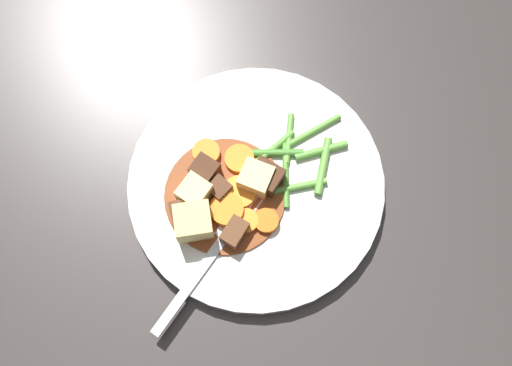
# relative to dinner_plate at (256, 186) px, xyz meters

# --- Properties ---
(ground_plane) EXTENTS (3.00, 3.00, 0.00)m
(ground_plane) POSITION_rel_dinner_plate_xyz_m (0.00, 0.00, -0.01)
(ground_plane) COLOR #383330
(dinner_plate) EXTENTS (0.27, 0.27, 0.02)m
(dinner_plate) POSITION_rel_dinner_plate_xyz_m (0.00, 0.00, 0.00)
(dinner_plate) COLOR white
(dinner_plate) RESTS_ON ground_plane
(stew_sauce) EXTENTS (0.13, 0.13, 0.00)m
(stew_sauce) POSITION_rel_dinner_plate_xyz_m (0.04, 0.01, 0.01)
(stew_sauce) COLOR brown
(stew_sauce) RESTS_ON dinner_plate
(carrot_slice_0) EXTENTS (0.04, 0.04, 0.01)m
(carrot_slice_0) POSITION_rel_dinner_plate_xyz_m (-0.00, 0.04, 0.01)
(carrot_slice_0) COLOR orange
(carrot_slice_0) RESTS_ON dinner_plate
(carrot_slice_1) EXTENTS (0.04, 0.04, 0.01)m
(carrot_slice_1) POSITION_rel_dinner_plate_xyz_m (0.01, -0.03, 0.01)
(carrot_slice_1) COLOR orange
(carrot_slice_1) RESTS_ON dinner_plate
(carrot_slice_2) EXTENTS (0.03, 0.03, 0.01)m
(carrot_slice_2) POSITION_rel_dinner_plate_xyz_m (0.04, -0.04, 0.01)
(carrot_slice_2) COLOR orange
(carrot_slice_2) RESTS_ON dinner_plate
(carrot_slice_3) EXTENTS (0.04, 0.04, 0.01)m
(carrot_slice_3) POSITION_rel_dinner_plate_xyz_m (0.02, 0.04, 0.01)
(carrot_slice_3) COLOR orange
(carrot_slice_3) RESTS_ON dinner_plate
(carrot_slice_4) EXTENTS (0.04, 0.04, 0.01)m
(carrot_slice_4) POSITION_rel_dinner_plate_xyz_m (0.04, 0.02, 0.02)
(carrot_slice_4) COLOR orange
(carrot_slice_4) RESTS_ON dinner_plate
(carrot_slice_5) EXTENTS (0.05, 0.05, 0.01)m
(carrot_slice_5) POSITION_rel_dinner_plate_xyz_m (0.02, 0.01, 0.01)
(carrot_slice_5) COLOR orange
(carrot_slice_5) RESTS_ON dinner_plate
(potato_chunk_0) EXTENTS (0.04, 0.04, 0.03)m
(potato_chunk_0) POSITION_rel_dinner_plate_xyz_m (0.00, 0.00, 0.02)
(potato_chunk_0) COLOR #EAD68C
(potato_chunk_0) RESTS_ON dinner_plate
(potato_chunk_1) EXTENTS (0.04, 0.04, 0.03)m
(potato_chunk_1) POSITION_rel_dinner_plate_xyz_m (0.07, 0.03, 0.03)
(potato_chunk_1) COLOR #E5CC7A
(potato_chunk_1) RESTS_ON dinner_plate
(potato_chunk_2) EXTENTS (0.04, 0.04, 0.03)m
(potato_chunk_2) POSITION_rel_dinner_plate_xyz_m (0.06, -0.00, 0.02)
(potato_chunk_2) COLOR #EAD68C
(potato_chunk_2) RESTS_ON dinner_plate
(meat_chunk_0) EXTENTS (0.03, 0.03, 0.02)m
(meat_chunk_0) POSITION_rel_dinner_plate_xyz_m (0.04, 0.00, 0.02)
(meat_chunk_0) COLOR #56331E
(meat_chunk_0) RESTS_ON dinner_plate
(meat_chunk_1) EXTENTS (0.02, 0.03, 0.02)m
(meat_chunk_1) POSITION_rel_dinner_plate_xyz_m (0.08, 0.02, 0.02)
(meat_chunk_1) COLOR #56331E
(meat_chunk_1) RESTS_ON dinner_plate
(meat_chunk_2) EXTENTS (0.03, 0.03, 0.02)m
(meat_chunk_2) POSITION_rel_dinner_plate_xyz_m (0.05, -0.02, 0.02)
(meat_chunk_2) COLOR #4C2B19
(meat_chunk_2) RESTS_ON dinner_plate
(meat_chunk_3) EXTENTS (0.04, 0.04, 0.02)m
(meat_chunk_3) POSITION_rel_dinner_plate_xyz_m (-0.01, 0.00, 0.02)
(meat_chunk_3) COLOR #4C2B19
(meat_chunk_3) RESTS_ON dinner_plate
(meat_chunk_4) EXTENTS (0.03, 0.03, 0.02)m
(meat_chunk_4) POSITION_rel_dinner_plate_xyz_m (0.03, 0.05, 0.02)
(meat_chunk_4) COLOR brown
(meat_chunk_4) RESTS_ON dinner_plate
(green_bean_0) EXTENTS (0.06, 0.04, 0.01)m
(green_bean_0) POSITION_rel_dinner_plate_xyz_m (-0.02, -0.03, 0.01)
(green_bean_0) COLOR #599E38
(green_bean_0) RESTS_ON dinner_plate
(green_bean_1) EXTENTS (0.06, 0.01, 0.01)m
(green_bean_1) POSITION_rel_dinner_plate_xyz_m (-0.08, -0.02, 0.01)
(green_bean_1) COLOR #66AD42
(green_bean_1) RESTS_ON dinner_plate
(green_bean_2) EXTENTS (0.06, 0.03, 0.01)m
(green_bean_2) POSITION_rel_dinner_plate_xyz_m (-0.07, -0.04, 0.01)
(green_bean_2) COLOR #66AD42
(green_bean_2) RESTS_ON dinner_plate
(green_bean_3) EXTENTS (0.02, 0.07, 0.01)m
(green_bean_3) POSITION_rel_dinner_plate_xyz_m (-0.03, -0.00, 0.01)
(green_bean_3) COLOR #599E38
(green_bean_3) RESTS_ON dinner_plate
(green_bean_4) EXTENTS (0.03, 0.06, 0.01)m
(green_bean_4) POSITION_rel_dinner_plate_xyz_m (-0.05, -0.04, 0.01)
(green_bean_4) COLOR #66AD42
(green_bean_4) RESTS_ON dinner_plate
(green_bean_5) EXTENTS (0.06, 0.01, 0.01)m
(green_bean_5) POSITION_rel_dinner_plate_xyz_m (-0.04, 0.02, 0.01)
(green_bean_5) COLOR #66AD42
(green_bean_5) RESTS_ON dinner_plate
(green_bean_6) EXTENTS (0.07, 0.02, 0.01)m
(green_bean_6) POSITION_rel_dinner_plate_xyz_m (-0.02, -0.03, 0.01)
(green_bean_6) COLOR #4C8E33
(green_bean_6) RESTS_ON dinner_plate
(green_bean_7) EXTENTS (0.04, 0.06, 0.01)m
(green_bean_7) POSITION_rel_dinner_plate_xyz_m (-0.07, -0.00, 0.01)
(green_bean_7) COLOR #66AD42
(green_bean_7) RESTS_ON dinner_plate
(fork) EXTENTS (0.14, 0.13, 0.00)m
(fork) POSITION_rel_dinner_plate_xyz_m (0.06, 0.07, 0.01)
(fork) COLOR silver
(fork) RESTS_ON dinner_plate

